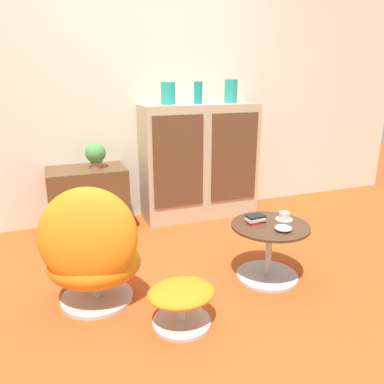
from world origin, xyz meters
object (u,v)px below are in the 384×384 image
bowl (283,228)px  vase_inner_left (198,93)px  egg_chair (91,251)px  coffee_table (269,247)px  book_stack (255,219)px  sideboard (199,161)px  tv_console (89,200)px  vase_inner_right (231,91)px  ottoman (181,298)px  potted_plant (96,154)px  teacup (284,217)px  vase_leftmost (168,93)px

bowl → vase_inner_left: bearing=90.5°
egg_chair → coffee_table: 1.24m
book_stack → sideboard: bearing=85.5°
tv_console → vase_inner_right: size_ratio=3.07×
ottoman → potted_plant: potted_plant is taller
sideboard → coffee_table: size_ratio=2.13×
potted_plant → teacup: bearing=-49.0°
coffee_table → vase_inner_left: vase_inner_left is taller
tv_console → vase_inner_left: vase_inner_left is taller
sideboard → vase_inner_right: (0.34, 0.00, 0.70)m
vase_inner_left → potted_plant: 1.15m
coffee_table → vase_inner_right: vase_inner_right is taller
coffee_table → book_stack: (-0.08, 0.07, 0.20)m
ottoman → egg_chair: bearing=139.4°
tv_console → coffee_table: bearing=-51.1°
tv_console → book_stack: (1.03, -1.31, 0.14)m
potted_plant → teacup: size_ratio=1.84×
tv_console → teacup: (1.26, -1.33, 0.13)m
teacup → sideboard: bearing=95.1°
ottoman → vase_inner_left: 2.17m
teacup → bowl: teacup is taller
vase_inner_right → bowl: bearing=-102.6°
vase_inner_right → potted_plant: (-1.38, -0.03, -0.54)m
vase_inner_left → teacup: (0.14, -1.36, -0.83)m
sideboard → egg_chair: sideboard is taller
vase_leftmost → potted_plant: vase_leftmost is taller
egg_chair → teacup: egg_chair is taller
vase_inner_right → teacup: vase_inner_right is taller
vase_inner_left → potted_plant: size_ratio=0.92×
sideboard → bowl: size_ratio=10.04×
potted_plant → bowl: potted_plant is taller
sideboard → potted_plant: sideboard is taller
sideboard → book_stack: sideboard is taller
vase_inner_right → teacup: (-0.22, -1.36, -0.84)m
ottoman → book_stack: size_ratio=2.89×
egg_chair → vase_inner_left: 2.01m
coffee_table → vase_leftmost: vase_leftmost is taller
sideboard → vase_leftmost: vase_leftmost is taller
teacup → vase_leftmost: bearing=108.1°
vase_leftmost → ottoman: bearing=-105.6°
vase_inner_left → egg_chair: bearing=-133.4°
vase_leftmost → bowl: bearing=-78.2°
ottoman → vase_leftmost: size_ratio=1.98×
ottoman → vase_inner_right: size_ratio=1.76×
tv_console → bowl: bearing=-52.9°
egg_chair → bowl: 1.27m
vase_leftmost → vase_inner_right: vase_inner_right is taller
egg_chair → teacup: size_ratio=6.58×
egg_chair → vase_inner_right: 2.25m
coffee_table → potted_plant: (-1.02, 1.38, 0.50)m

